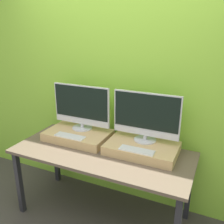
{
  "coord_description": "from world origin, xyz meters",
  "views": [
    {
      "loc": [
        0.99,
        -1.53,
        1.9
      ],
      "look_at": [
        0.0,
        0.61,
        1.07
      ],
      "focal_mm": 40.0,
      "sensor_mm": 36.0,
      "label": 1
    }
  ],
  "objects": [
    {
      "name": "workbench",
      "position": [
        0.0,
        0.37,
        0.67
      ],
      "size": [
        1.73,
        0.75,
        0.75
      ],
      "color": "brown",
      "rests_on": "ground_plane"
    },
    {
      "name": "keyboard_right",
      "position": [
        0.36,
        0.37,
        0.84
      ],
      "size": [
        0.32,
        0.1,
        0.01
      ],
      "color": "silver",
      "rests_on": "wooden_riser_right"
    },
    {
      "name": "monitor_left",
      "position": [
        -0.36,
        0.61,
        1.08
      ],
      "size": [
        0.65,
        0.22,
        0.48
      ],
      "color": "silver",
      "rests_on": "wooden_riser_left"
    },
    {
      "name": "monitor_right",
      "position": [
        0.36,
        0.61,
        1.08
      ],
      "size": [
        0.65,
        0.22,
        0.48
      ],
      "color": "silver",
      "rests_on": "wooden_riser_right"
    },
    {
      "name": "keyboard_left",
      "position": [
        -0.36,
        0.37,
        0.84
      ],
      "size": [
        0.32,
        0.1,
        0.01
      ],
      "color": "silver",
      "rests_on": "wooden_riser_left"
    },
    {
      "name": "wooden_riser_right",
      "position": [
        0.36,
        0.52,
        0.79
      ],
      "size": [
        0.67,
        0.42,
        0.09
      ],
      "color": "tan",
      "rests_on": "workbench"
    },
    {
      "name": "wooden_riser_left",
      "position": [
        -0.36,
        0.52,
        0.79
      ],
      "size": [
        0.67,
        0.42,
        0.09
      ],
      "color": "tan",
      "rests_on": "workbench"
    },
    {
      "name": "wall_back",
      "position": [
        0.0,
        0.82,
        1.3
      ],
      "size": [
        8.0,
        0.04,
        2.6
      ],
      "color": "#8CC638",
      "rests_on": "ground_plane"
    }
  ]
}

